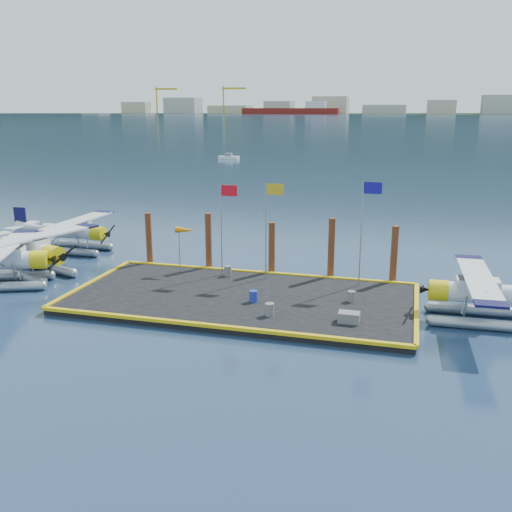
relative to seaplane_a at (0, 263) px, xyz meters
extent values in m
plane|color=#172A47|center=(15.83, 1.11, -1.53)|extent=(4000.00, 4000.00, 0.00)
cube|color=black|center=(15.83, 1.11, -1.33)|extent=(20.00, 10.00, 0.40)
cube|color=black|center=(15.83, 1101.11, -1.58)|extent=(3000.00, 500.00, 0.30)
cube|color=#59130C|center=(-164.17, 861.11, 2.47)|extent=(150.00, 22.00, 10.00)
cube|color=silver|center=(-124.17, 861.11, 11.47)|extent=(30.00, 16.00, 12.00)
cylinder|color=gold|center=(-404.17, 896.11, 20.47)|extent=(2.40, 2.40, 44.00)
cylinder|color=gold|center=(-284.17, 896.11, 20.47)|extent=(2.40, 2.40, 44.00)
cube|color=black|center=(15.83, 1401.11, 118.47)|extent=(2200.00, 500.00, 240.00)
cone|color=black|center=(-334.17, 1501.11, -1.53)|extent=(1400.00, 1400.00, 520.00)
cone|color=black|center=(-34.17, 1551.11, -1.53)|extent=(1300.00, 1300.00, 430.00)
cylinder|color=#92969F|center=(-0.80, 0.91, -1.22)|extent=(6.19, 2.91, 0.62)
cube|color=silver|center=(0.38, 0.15, 0.54)|extent=(2.53, 1.89, 0.93)
cube|color=black|center=(0.67, 0.26, 0.74)|extent=(1.74, 1.54, 0.57)
cylinder|color=#D9BC0C|center=(2.30, 0.90, 0.17)|extent=(1.40, 1.49, 1.20)
cube|color=black|center=(3.12, 1.22, 0.17)|extent=(0.90, 2.16, 1.16)
cube|color=silver|center=(0.38, 0.15, 1.05)|extent=(4.83, 9.22, 0.12)
cube|color=#0B0A34|center=(-1.24, 4.29, 1.05)|extent=(1.78, 1.43, 0.13)
cylinder|color=#92969F|center=(0.17, 3.95, -1.20)|extent=(6.57, 2.77, 0.65)
cylinder|color=#92969F|center=(-0.59, 1.69, -1.20)|extent=(6.57, 2.77, 0.65)
cylinder|color=silver|center=(-0.01, 2.75, 0.26)|extent=(5.16, 2.74, 1.19)
cube|color=silver|center=(0.61, 2.54, 0.64)|extent=(2.64, 1.89, 0.98)
cube|color=black|center=(0.92, 2.44, 0.85)|extent=(1.80, 1.56, 0.60)
cylinder|color=#D9BC0C|center=(2.66, 1.85, 0.26)|extent=(1.43, 1.54, 1.26)
cube|color=black|center=(3.54, 1.55, 0.26)|extent=(0.83, 2.31, 1.22)
cube|color=silver|center=(0.61, 2.54, 1.18)|extent=(4.67, 9.76, 0.13)
cube|color=#0B0A34|center=(2.10, 6.95, 1.18)|extent=(1.85, 1.45, 0.14)
cylinder|color=#92969F|center=(-1.06, 10.31, -1.23)|extent=(6.13, 0.70, 0.59)
cylinder|color=#92969F|center=(-1.10, 8.14, -1.23)|extent=(6.13, 0.70, 0.59)
cylinder|color=silver|center=(-0.88, 9.22, 0.10)|extent=(4.61, 1.17, 1.09)
cube|color=silver|center=(-0.29, 9.21, 0.44)|extent=(2.19, 1.12, 0.89)
cube|color=black|center=(0.01, 9.20, 0.64)|extent=(1.40, 1.06, 0.54)
cylinder|color=#D9BC0C|center=(1.68, 9.17, 0.10)|extent=(1.01, 1.16, 1.15)
cube|color=black|center=(2.52, 9.16, 0.10)|extent=(0.10, 2.20, 1.11)
cube|color=silver|center=(-0.29, 9.21, 0.94)|extent=(1.64, 8.91, 0.12)
cube|color=#0B0A34|center=(-0.22, 13.45, 0.94)|extent=(1.50, 0.91, 0.13)
cube|color=#0B0A34|center=(-0.36, 4.96, 0.94)|extent=(1.50, 0.91, 0.13)
cube|color=#0B0A34|center=(-5.42, 9.30, 0.99)|extent=(1.09, 0.14, 1.68)
cube|color=silver|center=(-5.32, 9.30, 0.35)|extent=(0.95, 3.37, 0.10)
cylinder|color=#92969F|center=(29.67, 0.27, -1.23)|extent=(6.16, 0.80, 0.59)
cylinder|color=#92969F|center=(29.60, 2.45, -1.23)|extent=(6.16, 0.80, 0.59)
cylinder|color=silver|center=(29.44, 1.36, 0.10)|extent=(4.64, 1.24, 1.09)
cube|color=silver|center=(28.84, 1.34, 0.45)|extent=(2.21, 1.16, 0.89)
cube|color=black|center=(28.55, 1.33, 0.65)|extent=(1.42, 1.09, 0.54)
cylinder|color=#D9BC0C|center=(26.86, 1.27, 0.10)|extent=(1.03, 1.18, 1.15)
cube|color=black|center=(26.02, 1.24, 0.10)|extent=(0.13, 2.21, 1.11)
cube|color=silver|center=(28.84, 1.34, 0.95)|extent=(1.78, 8.96, 0.12)
cube|color=#0B0A34|center=(28.99, -2.92, 0.95)|extent=(1.51, 0.94, 0.13)
cube|color=#0B0A34|center=(28.70, 5.59, 0.95)|extent=(1.51, 0.94, 0.13)
cylinder|color=slate|center=(18.23, -1.69, -0.78)|extent=(0.49, 0.49, 0.69)
cylinder|color=navy|center=(16.80, 0.22, -0.80)|extent=(0.47, 0.47, 0.67)
cylinder|color=slate|center=(22.20, 1.77, -0.82)|extent=(0.44, 0.44, 0.62)
cylinder|color=slate|center=(13.77, 4.78, -0.79)|extent=(0.48, 0.48, 0.68)
cube|color=slate|center=(22.43, -1.54, -0.86)|extent=(1.09, 0.73, 0.55)
cylinder|color=gray|center=(13.33, 4.91, 1.87)|extent=(0.08, 0.08, 6.00)
cube|color=red|center=(13.88, 4.91, 4.52)|extent=(1.10, 0.03, 0.70)
cylinder|color=gray|center=(16.33, 4.91, 1.97)|extent=(0.08, 0.08, 6.20)
cube|color=#C09616|center=(16.88, 4.91, 4.72)|extent=(1.10, 0.03, 0.70)
cylinder|color=gray|center=(22.33, 4.91, 2.12)|extent=(0.08, 0.08, 6.50)
cube|color=navy|center=(22.88, 4.91, 5.02)|extent=(1.10, 0.03, 0.70)
cylinder|color=gray|center=(10.33, 4.91, 0.37)|extent=(0.07, 0.07, 3.00)
cone|color=orange|center=(10.83, 4.91, 1.77)|extent=(1.40, 0.44, 0.44)
cylinder|color=#4A2515|center=(7.33, 6.51, 0.47)|extent=(0.44, 0.44, 4.00)
cylinder|color=#4A2515|center=(11.83, 6.51, 0.57)|extent=(0.44, 0.44, 4.20)
cylinder|color=#4A2515|center=(16.33, 6.51, 0.37)|extent=(0.44, 0.44, 3.80)
cylinder|color=#4A2515|center=(20.33, 6.51, 0.62)|extent=(0.44, 0.44, 4.30)
cylinder|color=#4A2515|center=(24.33, 6.51, 0.47)|extent=(0.44, 0.44, 4.00)
camera|label=1|loc=(25.11, -29.56, 9.71)|focal=40.00mm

